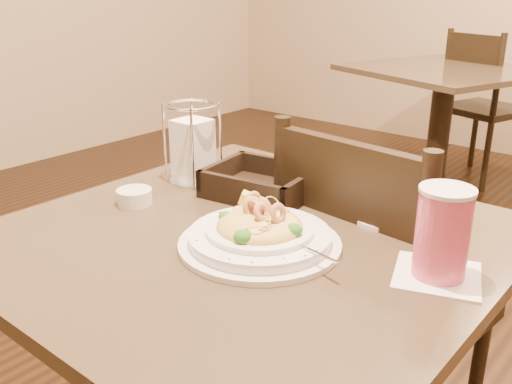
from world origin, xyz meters
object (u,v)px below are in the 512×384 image
Objects in this scene: dining_chair_far at (481,103)px; napkin_caddy at (193,148)px; drink_glass at (442,234)px; dining_chair_near at (373,300)px; butter_ramekin at (134,197)px; pasta_bowl at (260,233)px; side_plate at (388,217)px; main_table at (250,338)px; background_table at (441,111)px; bread_basket at (261,185)px.

dining_chair_far is 2.65m from napkin_caddy.
napkin_caddy reaches higher than dining_chair_far.
drink_glass is at bearing -6.60° from napkin_caddy.
dining_chair_near reaches higher than butter_ramekin.
side_plate is (0.12, 0.27, -0.02)m from pasta_bowl.
main_table is at bearing -25.97° from napkin_caddy.
background_table is 6.53× the size of drink_glass.
dining_chair_near is 0.60m from butter_ramekin.
side_plate is (0.67, -2.53, 0.26)m from dining_chair_far.
butter_ramekin is at bearing 47.61° from dining_chair_near.
pasta_bowl reaches higher than bread_basket.
butter_ramekin is at bearing -169.86° from drink_glass.
butter_ramekin is (-0.64, -0.11, -0.06)m from drink_glass.
dining_chair_near reaches higher than side_plate.
dining_chair_far is at bearing 101.20° from pasta_bowl.
pasta_bowl reaches higher than background_table.
main_table is 0.38m from side_plate.
napkin_caddy is at bearing 173.40° from drink_glass.
drink_glass is at bearing -12.94° from bread_basket.
side_plate is at bearing 65.83° from pasta_bowl.
main_table is 2.81m from dining_chair_far.
pasta_bowl is at bearing 118.29° from dining_chair_far.
dining_chair_far is 4.86× the size of napkin_caddy.
butter_ramekin is (-0.17, -0.22, -0.01)m from bread_basket.
pasta_bowl is at bearing 1.91° from butter_ramekin.
napkin_caddy is at bearing 154.03° from main_table.
side_plate is (0.47, 0.09, -0.08)m from napkin_caddy.
bread_basket is (-0.23, -0.14, 0.27)m from dining_chair_near.
dining_chair_near is 5.31× the size of drink_glass.
dining_chair_near and dining_chair_far have the same top height.
drink_glass is 0.92× the size of napkin_caddy.
background_table is 1.23× the size of dining_chair_far.
side_plate is (0.74, -2.10, 0.24)m from background_table.
dining_chair_far is at bearing 94.40° from napkin_caddy.
dining_chair_far reaches higher than side_plate.
butter_ramekin reaches higher than side_plate.
pasta_bowl is 0.29m from side_plate.
background_table is at bearing 101.91° from bread_basket.
drink_glass is (0.92, -2.26, 0.31)m from background_table.
drink_glass is at bearing -67.90° from background_table.
bread_basket is at bearing -168.61° from side_plate.
dining_chair_near is 6.12× the size of side_plate.
pasta_bowl is 1.32× the size of bread_basket.
main_table and background_table have the same top height.
side_plate is 1.99× the size of butter_ramekin.
main_table is 0.97× the size of dining_chair_far.
dining_chair_near is 0.47m from drink_glass.
pasta_bowl is at bearing -114.17° from side_plate.
dining_chair_far is 3.71× the size of bread_basket.
main_table is 0.34m from dining_chair_near.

